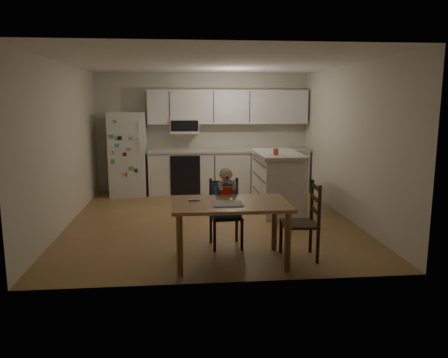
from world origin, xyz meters
TOP-DOWN VIEW (x-y plane):
  - room at (0.00, 0.48)m, footprint 4.52×5.01m
  - refrigerator at (-1.55, 2.15)m, footprint 0.72×0.70m
  - kitchen_run at (0.50, 2.24)m, footprint 3.37×0.62m
  - kitchen_island at (1.21, 0.51)m, footprint 0.74×1.41m
  - red_cup at (1.10, 0.19)m, footprint 0.08×0.08m
  - dining_table at (0.11, -1.89)m, footprint 1.38×0.88m
  - napkin at (0.06, -1.99)m, footprint 0.34×0.29m
  - toddler_spoon at (-0.33, -1.79)m, footprint 0.12×0.06m
  - chair_booster at (0.11, -1.27)m, footprint 0.42×0.42m
  - chair_side at (1.06, -1.84)m, footprint 0.45×0.45m

SIDE VIEW (x-z plane):
  - kitchen_island at x=1.21m, z-range 0.00..1.04m
  - chair_side at x=1.06m, z-range 0.06..1.01m
  - chair_booster at x=0.11m, z-range 0.11..1.16m
  - dining_table at x=0.11m, z-range 0.27..1.01m
  - napkin at x=0.06m, z-range 0.74..0.75m
  - toddler_spoon at x=-0.33m, z-range 0.74..0.75m
  - refrigerator at x=-1.55m, z-range 0.00..1.70m
  - kitchen_run at x=0.50m, z-range -0.20..1.95m
  - red_cup at x=1.10m, z-range 1.04..1.14m
  - room at x=0.00m, z-range -0.01..2.51m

